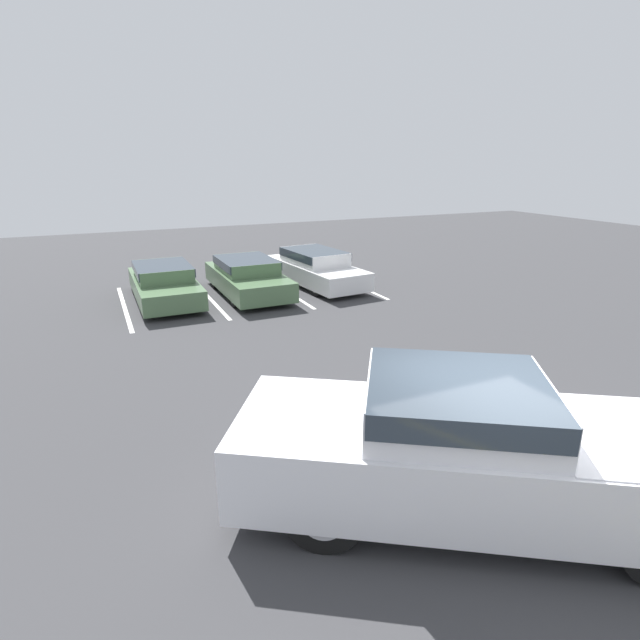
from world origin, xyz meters
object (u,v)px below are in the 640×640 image
(pickup_truck, at_px, (480,449))
(parked_sedan_a, at_px, (164,282))
(parked_sedan_b, at_px, (247,276))
(parked_sedan_c, at_px, (315,267))

(pickup_truck, xyz_separation_m, parked_sedan_a, (-2.10, 12.02, -0.29))
(parked_sedan_b, distance_m, parked_sedan_c, 2.63)
(parked_sedan_a, bearing_deg, parked_sedan_c, 89.97)
(pickup_truck, height_order, parked_sedan_c, pickup_truck)
(pickup_truck, relative_size, parked_sedan_c, 1.26)
(parked_sedan_b, bearing_deg, pickup_truck, -2.84)
(pickup_truck, relative_size, parked_sedan_a, 1.39)
(pickup_truck, bearing_deg, parked_sedan_c, 107.89)
(parked_sedan_a, height_order, parked_sedan_b, parked_sedan_b)
(pickup_truck, relative_size, parked_sedan_b, 1.37)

